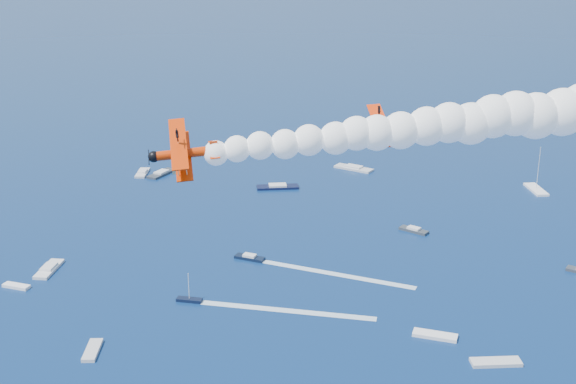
{
  "coord_description": "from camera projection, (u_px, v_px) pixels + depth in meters",
  "views": [
    {
      "loc": [
        2.28,
        -65.6,
        76.4
      ],
      "look_at": [
        8.65,
        15.44,
        48.47
      ],
      "focal_mm": 47.42,
      "sensor_mm": 36.0,
      "label": 1
    }
  ],
  "objects": [
    {
      "name": "biplane_lead",
      "position": [
        383.0,
        129.0,
        87.24
      ],
      "size": [
        7.27,
        8.73,
        6.78
      ],
      "primitive_type": null,
      "rotation": [
        -0.22,
        0.07,
        3.13
      ],
      "color": "#F32F05"
    },
    {
      "name": "biplane_trail",
      "position": [
        185.0,
        153.0,
        80.77
      ],
      "size": [
        8.43,
        10.27,
        8.61
      ],
      "primitive_type": null,
      "rotation": [
        -0.42,
        0.07,
        3.21
      ],
      "color": "red"
    },
    {
      "name": "smoke_trail_trail",
      "position": [
        426.0,
        127.0,
        83.67
      ],
      "size": [
        53.13,
        12.3,
        9.92
      ],
      "primitive_type": null,
      "rotation": [
        0.0,
        0.0,
        3.21
      ],
      "color": "white"
    },
    {
      "name": "spectator_boats",
      "position": [
        220.0,
        233.0,
        202.39
      ],
      "size": [
        216.46,
        178.61,
        0.7
      ],
      "color": "black",
      "rests_on": "ground"
    },
    {
      "name": "boat_wakes",
      "position": [
        138.0,
        309.0,
        162.26
      ],
      "size": [
        149.6,
        50.51,
        0.04
      ],
      "color": "white",
      "rests_on": "ground"
    }
  ]
}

